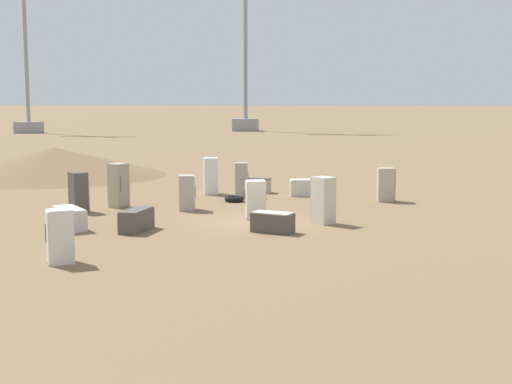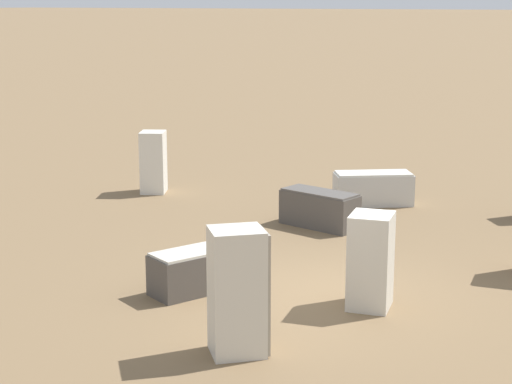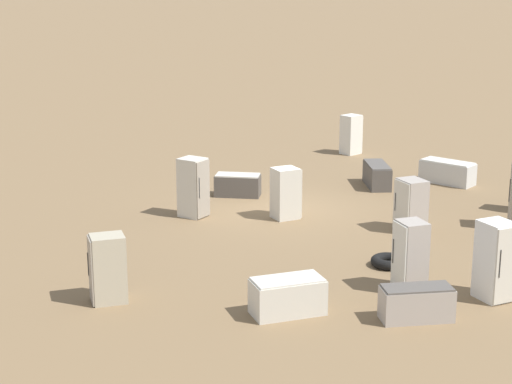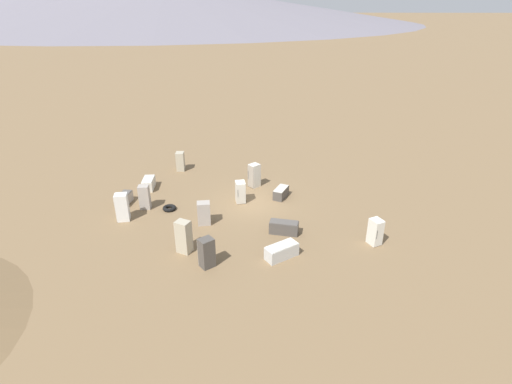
{
  "view_description": "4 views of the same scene",
  "coord_description": "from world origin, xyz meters",
  "px_view_note": "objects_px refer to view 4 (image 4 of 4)",
  "views": [
    {
      "loc": [
        2.05,
        -26.15,
        4.57
      ],
      "look_at": [
        0.21,
        -0.77,
        1.26
      ],
      "focal_mm": 50.0,
      "sensor_mm": 36.0,
      "label": 1
    },
    {
      "loc": [
        11.87,
        5.68,
        4.65
      ],
      "look_at": [
        -0.39,
        -1.48,
        1.48
      ],
      "focal_mm": 60.0,
      "sensor_mm": 36.0,
      "label": 2
    },
    {
      "loc": [
        6.73,
        23.77,
        7.09
      ],
      "look_at": [
        0.87,
        0.46,
        0.73
      ],
      "focal_mm": 60.0,
      "sensor_mm": 36.0,
      "label": 3
    },
    {
      "loc": [
        -24.09,
        -1.03,
        12.35
      ],
      "look_at": [
        -0.66,
        -0.23,
        1.11
      ],
      "focal_mm": 28.0,
      "sensor_mm": 36.0,
      "label": 4
    }
  ],
  "objects_px": {
    "discarded_fridge_8": "(145,197)",
    "scrap_tire": "(169,208)",
    "discarded_fridge_11": "(149,184)",
    "discarded_fridge_9": "(207,253)",
    "discarded_fridge_13": "(375,232)",
    "discarded_fridge_12": "(180,161)",
    "discarded_fridge_10": "(122,207)",
    "discarded_fridge_2": "(124,199)",
    "discarded_fridge_6": "(240,192)",
    "discarded_fridge_7": "(284,227)",
    "discarded_fridge_0": "(204,213)",
    "discarded_fridge_5": "(281,193)",
    "discarded_fridge_3": "(184,237)",
    "discarded_fridge_1": "(254,175)",
    "discarded_fridge_4": "(282,251)"
  },
  "relations": [
    {
      "from": "discarded_fridge_7",
      "to": "discarded_fridge_10",
      "type": "bearing_deg",
      "value": -86.83
    },
    {
      "from": "discarded_fridge_5",
      "to": "discarded_fridge_8",
      "type": "xyz_separation_m",
      "value": [
        -1.91,
        8.95,
        0.46
      ]
    },
    {
      "from": "discarded_fridge_2",
      "to": "discarded_fridge_12",
      "type": "bearing_deg",
      "value": -106.99
    },
    {
      "from": "discarded_fridge_8",
      "to": "scrap_tire",
      "type": "xyz_separation_m",
      "value": [
        -0.18,
        -1.61,
        -0.69
      ]
    },
    {
      "from": "discarded_fridge_0",
      "to": "scrap_tire",
      "type": "height_order",
      "value": "discarded_fridge_0"
    },
    {
      "from": "discarded_fridge_8",
      "to": "discarded_fridge_6",
      "type": "bearing_deg",
      "value": 5.39
    },
    {
      "from": "scrap_tire",
      "to": "discarded_fridge_3",
      "type": "bearing_deg",
      "value": -157.55
    },
    {
      "from": "discarded_fridge_7",
      "to": "discarded_fridge_13",
      "type": "height_order",
      "value": "discarded_fridge_13"
    },
    {
      "from": "discarded_fridge_0",
      "to": "discarded_fridge_10",
      "type": "bearing_deg",
      "value": 167.46
    },
    {
      "from": "discarded_fridge_10",
      "to": "discarded_fridge_11",
      "type": "height_order",
      "value": "discarded_fridge_10"
    },
    {
      "from": "discarded_fridge_4",
      "to": "discarded_fridge_9",
      "type": "xyz_separation_m",
      "value": [
        -0.9,
        3.85,
        0.43
      ]
    },
    {
      "from": "discarded_fridge_2",
      "to": "discarded_fridge_11",
      "type": "height_order",
      "value": "discarded_fridge_11"
    },
    {
      "from": "discarded_fridge_0",
      "to": "discarded_fridge_3",
      "type": "bearing_deg",
      "value": -110.53
    },
    {
      "from": "discarded_fridge_0",
      "to": "discarded_fridge_12",
      "type": "distance_m",
      "value": 9.1
    },
    {
      "from": "discarded_fridge_5",
      "to": "discarded_fridge_13",
      "type": "relative_size",
      "value": 1.03
    },
    {
      "from": "discarded_fridge_8",
      "to": "discarded_fridge_11",
      "type": "relative_size",
      "value": 1.02
    },
    {
      "from": "discarded_fridge_11",
      "to": "discarded_fridge_7",
      "type": "bearing_deg",
      "value": 143.27
    },
    {
      "from": "discarded_fridge_11",
      "to": "discarded_fridge_0",
      "type": "bearing_deg",
      "value": 128.99
    },
    {
      "from": "discarded_fridge_10",
      "to": "scrap_tire",
      "type": "height_order",
      "value": "discarded_fridge_10"
    },
    {
      "from": "discarded_fridge_4",
      "to": "discarded_fridge_5",
      "type": "bearing_deg",
      "value": 143.49
    },
    {
      "from": "discarded_fridge_0",
      "to": "discarded_fridge_6",
      "type": "xyz_separation_m",
      "value": [
        3.0,
        -2.02,
        0.02
      ]
    },
    {
      "from": "discarded_fridge_4",
      "to": "discarded_fridge_6",
      "type": "relative_size",
      "value": 1.27
    },
    {
      "from": "discarded_fridge_13",
      "to": "discarded_fridge_5",
      "type": "bearing_deg",
      "value": -75.46
    },
    {
      "from": "discarded_fridge_3",
      "to": "discarded_fridge_8",
      "type": "bearing_deg",
      "value": 149.85
    },
    {
      "from": "discarded_fridge_7",
      "to": "discarded_fridge_2",
      "type": "bearing_deg",
      "value": -97.39
    },
    {
      "from": "discarded_fridge_8",
      "to": "scrap_tire",
      "type": "bearing_deg",
      "value": -11.22
    },
    {
      "from": "discarded_fridge_11",
      "to": "discarded_fridge_12",
      "type": "bearing_deg",
      "value": -119.48
    },
    {
      "from": "discarded_fridge_1",
      "to": "discarded_fridge_6",
      "type": "relative_size",
      "value": 1.17
    },
    {
      "from": "discarded_fridge_2",
      "to": "discarded_fridge_11",
      "type": "bearing_deg",
      "value": -105.09
    },
    {
      "from": "discarded_fridge_5",
      "to": "scrap_tire",
      "type": "height_order",
      "value": "discarded_fridge_5"
    },
    {
      "from": "discarded_fridge_4",
      "to": "scrap_tire",
      "type": "height_order",
      "value": "discarded_fridge_4"
    },
    {
      "from": "discarded_fridge_9",
      "to": "discarded_fridge_11",
      "type": "bearing_deg",
      "value": 81.3
    },
    {
      "from": "discarded_fridge_2",
      "to": "discarded_fridge_6",
      "type": "relative_size",
      "value": 1.03
    },
    {
      "from": "discarded_fridge_9",
      "to": "discarded_fridge_13",
      "type": "relative_size",
      "value": 1.07
    },
    {
      "from": "discarded_fridge_9",
      "to": "discarded_fridge_11",
      "type": "height_order",
      "value": "discarded_fridge_9"
    },
    {
      "from": "discarded_fridge_3",
      "to": "discarded_fridge_5",
      "type": "bearing_deg",
      "value": 75.75
    },
    {
      "from": "discarded_fridge_2",
      "to": "discarded_fridge_7",
      "type": "distance_m",
      "value": 11.13
    },
    {
      "from": "discarded_fridge_2",
      "to": "discarded_fridge_0",
      "type": "bearing_deg",
      "value": 163.0
    },
    {
      "from": "discarded_fridge_8",
      "to": "discarded_fridge_9",
      "type": "height_order",
      "value": "discarded_fridge_9"
    },
    {
      "from": "scrap_tire",
      "to": "discarded_fridge_10",
      "type": "bearing_deg",
      "value": 119.12
    },
    {
      "from": "scrap_tire",
      "to": "discarded_fridge_6",
      "type": "bearing_deg",
      "value": -74.23
    },
    {
      "from": "discarded_fridge_2",
      "to": "discarded_fridge_6",
      "type": "distance_m",
      "value": 7.81
    },
    {
      "from": "discarded_fridge_2",
      "to": "discarded_fridge_9",
      "type": "distance_m",
      "value": 9.43
    },
    {
      "from": "discarded_fridge_11",
      "to": "discarded_fridge_13",
      "type": "bearing_deg",
      "value": 149.74
    },
    {
      "from": "discarded_fridge_5",
      "to": "discarded_fridge_11",
      "type": "xyz_separation_m",
      "value": [
        1.12,
        9.58,
        0.04
      ]
    },
    {
      "from": "discarded_fridge_0",
      "to": "discarded_fridge_12",
      "type": "height_order",
      "value": "discarded_fridge_12"
    },
    {
      "from": "discarded_fridge_13",
      "to": "discarded_fridge_3",
      "type": "bearing_deg",
      "value": -21.13
    },
    {
      "from": "discarded_fridge_12",
      "to": "discarded_fridge_0",
      "type": "bearing_deg",
      "value": -72.93
    },
    {
      "from": "discarded_fridge_1",
      "to": "discarded_fridge_7",
      "type": "xyz_separation_m",
      "value": [
        -6.53,
        -1.99,
        -0.49
      ]
    },
    {
      "from": "discarded_fridge_1",
      "to": "discarded_fridge_11",
      "type": "height_order",
      "value": "discarded_fridge_1"
    }
  ]
}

